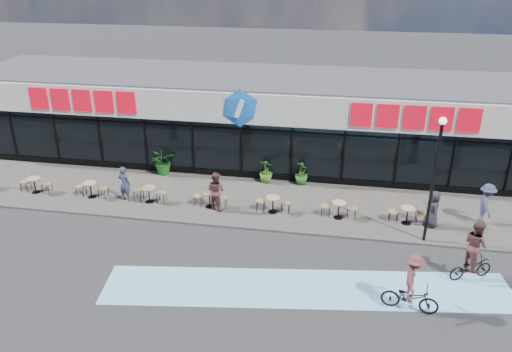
# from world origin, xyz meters

# --- Properties ---
(ground) EXTENTS (120.00, 120.00, 0.00)m
(ground) POSITION_xyz_m (0.00, 0.00, 0.00)
(ground) COLOR #28282B
(ground) RESTS_ON ground
(sidewalk) EXTENTS (44.00, 5.00, 0.10)m
(sidewalk) POSITION_xyz_m (0.00, 4.50, 0.05)
(sidewalk) COLOR #58544E
(sidewalk) RESTS_ON ground
(bike_lane) EXTENTS (14.17, 4.13, 0.01)m
(bike_lane) POSITION_xyz_m (4.00, -1.50, 0.01)
(bike_lane) COLOR #80C7F1
(bike_lane) RESTS_ON ground
(building) EXTENTS (30.60, 6.57, 4.75)m
(building) POSITION_xyz_m (-0.00, 9.93, 2.34)
(building) COLOR black
(building) RESTS_ON ground
(lamp_post) EXTENTS (0.28, 0.28, 5.09)m
(lamp_post) POSITION_xyz_m (8.33, 2.30, 3.13)
(lamp_post) COLOR black
(lamp_post) RESTS_ON sidewalk
(bistro_set_1) EXTENTS (1.54, 0.62, 0.90)m
(bistro_set_1) POSITION_xyz_m (-9.30, 3.64, 0.56)
(bistro_set_1) COLOR tan
(bistro_set_1) RESTS_ON sidewalk
(bistro_set_2) EXTENTS (1.54, 0.62, 0.90)m
(bistro_set_2) POSITION_xyz_m (-6.46, 3.64, 0.56)
(bistro_set_2) COLOR tan
(bistro_set_2) RESTS_ON sidewalk
(bistro_set_3) EXTENTS (1.54, 0.62, 0.90)m
(bistro_set_3) POSITION_xyz_m (-3.61, 3.64, 0.56)
(bistro_set_3) COLOR tan
(bistro_set_3) RESTS_ON sidewalk
(bistro_set_4) EXTENTS (1.54, 0.62, 0.90)m
(bistro_set_4) POSITION_xyz_m (-0.77, 3.64, 0.56)
(bistro_set_4) COLOR tan
(bistro_set_4) RESTS_ON sidewalk
(bistro_set_5) EXTENTS (1.54, 0.62, 0.90)m
(bistro_set_5) POSITION_xyz_m (2.08, 3.64, 0.56)
(bistro_set_5) COLOR tan
(bistro_set_5) RESTS_ON sidewalk
(bistro_set_6) EXTENTS (1.54, 0.62, 0.90)m
(bistro_set_6) POSITION_xyz_m (4.92, 3.64, 0.56)
(bistro_set_6) COLOR tan
(bistro_set_6) RESTS_ON sidewalk
(bistro_set_7) EXTENTS (1.54, 0.62, 0.90)m
(bistro_set_7) POSITION_xyz_m (7.77, 3.64, 0.56)
(bistro_set_7) COLOR tan
(bistro_set_7) RESTS_ON sidewalk
(potted_plant_left) EXTENTS (1.51, 1.41, 1.35)m
(potted_plant_left) POSITION_xyz_m (-4.14, 6.70, 0.78)
(potted_plant_left) COLOR #18551A
(potted_plant_left) RESTS_ON sidewalk
(potted_plant_mid) EXTENTS (0.79, 0.79, 1.16)m
(potted_plant_mid) POSITION_xyz_m (1.30, 6.60, 0.68)
(potted_plant_mid) COLOR #376A1E
(potted_plant_mid) RESTS_ON sidewalk
(potted_plant_right) EXTENTS (0.91, 0.91, 1.16)m
(potted_plant_right) POSITION_xyz_m (3.03, 6.70, 0.68)
(potted_plant_right) COLOR #285D1A
(potted_plant_right) RESTS_ON sidewalk
(patron_left) EXTENTS (0.68, 0.52, 1.66)m
(patron_left) POSITION_xyz_m (-4.75, 3.55, 0.93)
(patron_left) COLOR #30374B
(patron_left) RESTS_ON sidewalk
(patron_right) EXTENTS (1.05, 0.96, 1.76)m
(patron_right) POSITION_xyz_m (-0.44, 3.45, 0.98)
(patron_right) COLOR #532F2B
(patron_right) RESTS_ON sidewalk
(pedestrian_a) EXTENTS (0.61, 0.84, 1.61)m
(pedestrian_a) POSITION_xyz_m (8.76, 3.50, 0.90)
(pedestrian_a) COLOR black
(pedestrian_a) RESTS_ON sidewalk
(pedestrian_b) EXTENTS (0.67, 1.16, 1.80)m
(pedestrian_b) POSITION_xyz_m (10.93, 4.13, 1.00)
(pedestrian_b) COLOR #333950
(pedestrian_b) RESTS_ON sidewalk
(cyclist_a) EXTENTS (1.88, 1.13, 2.08)m
(cyclist_a) POSITION_xyz_m (7.32, -2.04, 0.86)
(cyclist_a) COLOR black
(cyclist_a) RESTS_ON ground
(cyclist_b) EXTENTS (1.73, 1.20, 2.31)m
(cyclist_b) POSITION_xyz_m (9.61, 0.10, 0.99)
(cyclist_b) COLOR black
(cyclist_b) RESTS_ON ground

